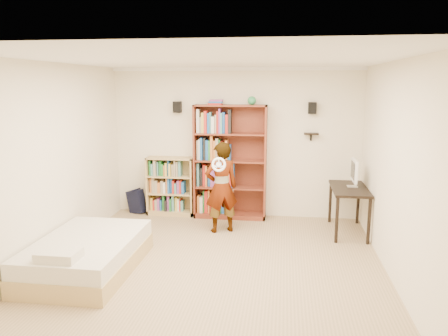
# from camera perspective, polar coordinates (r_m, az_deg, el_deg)

# --- Properties ---
(ground) EXTENTS (4.50, 5.00, 0.01)m
(ground) POSITION_cam_1_polar(r_m,az_deg,el_deg) (5.94, -1.35, -13.01)
(ground) COLOR tan
(ground) RESTS_ON ground
(room_shell) EXTENTS (4.52, 5.02, 2.71)m
(room_shell) POSITION_cam_1_polar(r_m,az_deg,el_deg) (5.47, -1.43, 4.11)
(room_shell) COLOR white
(room_shell) RESTS_ON ground
(crown_molding) EXTENTS (4.50, 5.00, 0.06)m
(crown_molding) POSITION_cam_1_polar(r_m,az_deg,el_deg) (5.44, -1.48, 13.67)
(crown_molding) COLOR white
(crown_molding) RESTS_ON room_shell
(speaker_left) EXTENTS (0.14, 0.12, 0.20)m
(speaker_left) POSITION_cam_1_polar(r_m,az_deg,el_deg) (8.00, -6.12, 7.93)
(speaker_left) COLOR black
(speaker_left) RESTS_ON room_shell
(speaker_right) EXTENTS (0.14, 0.12, 0.20)m
(speaker_right) POSITION_cam_1_polar(r_m,az_deg,el_deg) (7.78, 11.46, 7.69)
(speaker_right) COLOR black
(speaker_right) RESTS_ON room_shell
(wall_shelf) EXTENTS (0.25, 0.16, 0.02)m
(wall_shelf) POSITION_cam_1_polar(r_m,az_deg,el_deg) (7.83, 11.33, 4.41)
(wall_shelf) COLOR black
(wall_shelf) RESTS_ON room_shell
(tall_bookshelf) EXTENTS (1.29, 0.38, 2.05)m
(tall_bookshelf) POSITION_cam_1_polar(r_m,az_deg,el_deg) (7.85, 0.81, 0.76)
(tall_bookshelf) COLOR brown
(tall_bookshelf) RESTS_ON ground
(low_bookshelf) EXTENTS (0.86, 0.32, 1.08)m
(low_bookshelf) POSITION_cam_1_polar(r_m,az_deg,el_deg) (8.19, -6.98, -2.36)
(low_bookshelf) COLOR tan
(low_bookshelf) RESTS_ON ground
(computer_desk) EXTENTS (0.56, 1.11, 0.76)m
(computer_desk) POSITION_cam_1_polar(r_m,az_deg,el_deg) (7.46, 15.92, -5.30)
(computer_desk) COLOR black
(computer_desk) RESTS_ON ground
(imac) EXTENTS (0.13, 0.46, 0.45)m
(imac) POSITION_cam_1_polar(r_m,az_deg,el_deg) (7.37, 16.50, -0.67)
(imac) COLOR white
(imac) RESTS_ON computer_desk
(daybed) EXTENTS (1.20, 1.85, 0.55)m
(daybed) POSITION_cam_1_polar(r_m,az_deg,el_deg) (6.06, -17.46, -10.26)
(daybed) COLOR beige
(daybed) RESTS_ON ground
(person) EXTENTS (0.65, 0.56, 1.50)m
(person) POSITION_cam_1_polar(r_m,az_deg,el_deg) (7.12, -0.35, -2.55)
(person) COLOR black
(person) RESTS_ON ground
(wii_wheel) EXTENTS (0.23, 0.09, 0.23)m
(wii_wheel) POSITION_cam_1_polar(r_m,az_deg,el_deg) (6.76, -0.69, 0.45)
(wii_wheel) COLOR white
(wii_wheel) RESTS_ON person
(navy_bag) EXTENTS (0.39, 0.32, 0.45)m
(navy_bag) POSITION_cam_1_polar(r_m,az_deg,el_deg) (8.46, -11.36, -4.25)
(navy_bag) COLOR black
(navy_bag) RESTS_ON ground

